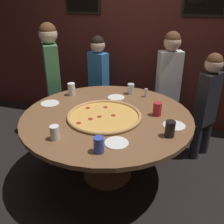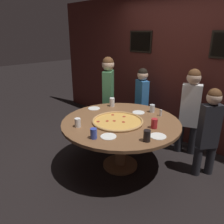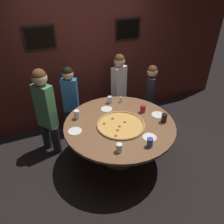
{
  "view_description": "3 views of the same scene",
  "coord_description": "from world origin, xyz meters",
  "views": [
    {
      "loc": [
        0.69,
        -2.09,
        1.83
      ],
      "look_at": [
        0.08,
        -0.1,
        0.83
      ],
      "focal_mm": 40.0,
      "sensor_mm": 36.0,
      "label": 1
    },
    {
      "loc": [
        1.94,
        -2.1,
        1.93
      ],
      "look_at": [
        -0.11,
        -0.07,
        0.86
      ],
      "focal_mm": 35.0,
      "sensor_mm": 36.0,
      "label": 2
    },
    {
      "loc": [
        -1.16,
        -2.4,
        2.67
      ],
      "look_at": [
        -0.11,
        0.02,
        0.95
      ],
      "focal_mm": 35.0,
      "sensor_mm": 36.0,
      "label": 3
    }
  ],
  "objects": [
    {
      "name": "ground_plane",
      "position": [
        0.0,
        0.0,
        0.0
      ],
      "size": [
        24.0,
        24.0,
        0.0
      ],
      "primitive_type": "plane",
      "color": "black"
    },
    {
      "name": "back_wall",
      "position": [
        0.0,
        1.44,
        1.3
      ],
      "size": [
        6.4,
        0.08,
        2.6
      ],
      "color": "#4C1E19",
      "rests_on": "ground_plane"
    },
    {
      "name": "dining_table",
      "position": [
        0.0,
        0.0,
        0.62
      ],
      "size": [
        1.67,
        1.67,
        0.74
      ],
      "color": "brown",
      "rests_on": "ground_plane"
    },
    {
      "name": "giant_pizza",
      "position": [
        -0.01,
        -0.06,
        0.75
      ],
      "size": [
        0.72,
        0.72,
        0.03
      ],
      "color": "#E5A84C",
      "rests_on": "dining_table"
    },
    {
      "name": "drink_cup_beside_pizza",
      "position": [
        0.14,
        -0.62,
        0.8
      ],
      "size": [
        0.08,
        0.08,
        0.13
      ],
      "primitive_type": "cylinder",
      "color": "#384CB7",
      "rests_on": "dining_table"
    },
    {
      "name": "drink_cup_front_edge",
      "position": [
        0.63,
        -0.24,
        0.81
      ],
      "size": [
        0.08,
        0.08,
        0.14
      ],
      "primitive_type": "cylinder",
      "color": "black",
      "rests_on": "dining_table"
    },
    {
      "name": "drink_cup_near_left",
      "position": [
        -0.26,
        -0.55,
        0.8
      ],
      "size": [
        0.08,
        0.08,
        0.12
      ],
      "primitive_type": "cylinder",
      "color": "white",
      "rests_on": "dining_table"
    },
    {
      "name": "drink_cup_centre_back",
      "position": [
        -0.55,
        0.37,
        0.81
      ],
      "size": [
        0.08,
        0.08,
        0.14
      ],
      "primitive_type": "cylinder",
      "color": "white",
      "rests_on": "dining_table"
    },
    {
      "name": "drink_cup_far_left",
      "position": [
        0.47,
        0.13,
        0.81
      ],
      "size": [
        0.08,
        0.08,
        0.13
      ],
      "primitive_type": "cylinder",
      "color": "#B22328",
      "rests_on": "dining_table"
    },
    {
      "name": "drink_cup_by_shaker",
      "position": [
        0.1,
        0.61,
        0.8
      ],
      "size": [
        0.08,
        0.08,
        0.12
      ],
      "primitive_type": "cylinder",
      "color": "silver",
      "rests_on": "dining_table"
    },
    {
      "name": "white_plate_left_side",
      "position": [
        -0.67,
        0.07,
        0.74
      ],
      "size": [
        0.2,
        0.2,
        0.01
      ],
      "primitive_type": "cylinder",
      "color": "white",
      "rests_on": "dining_table"
    },
    {
      "name": "white_plate_beside_cup",
      "position": [
        -0.03,
        0.44,
        0.74
      ],
      "size": [
        0.19,
        0.19,
        0.01
      ],
      "primitive_type": "cylinder",
      "color": "white",
      "rests_on": "dining_table"
    },
    {
      "name": "white_plate_right_side",
      "position": [
        0.23,
        -0.47,
        0.74
      ],
      "size": [
        0.19,
        0.19,
        0.01
      ],
      "primitive_type": "cylinder",
      "color": "white",
      "rests_on": "dining_table"
    },
    {
      "name": "white_plate_near_front",
      "position": [
        0.65,
        -0.04,
        0.74
      ],
      "size": [
        0.2,
        0.2,
        0.01
      ],
      "primitive_type": "cylinder",
      "color": "white",
      "rests_on": "dining_table"
    },
    {
      "name": "condiment_shaker",
      "position": [
        0.29,
        0.57,
        0.79
      ],
      "size": [
        0.04,
        0.04,
        0.1
      ],
      "color": "silver",
      "rests_on": "dining_table"
    },
    {
      "name": "diner_side_left",
      "position": [
        -0.48,
        1.09,
        0.74
      ],
      "size": [
        0.35,
        0.24,
        1.31
      ],
      "rotation": [
        0.0,
        0.0,
        2.73
      ],
      "color": "#232328",
      "rests_on": "ground_plane"
    },
    {
      "name": "diner_side_right",
      "position": [
        0.97,
        0.69,
        0.72
      ],
      "size": [
        0.28,
        0.32,
        1.26
      ],
      "rotation": [
        0.0,
        0.0,
        -2.19
      ],
      "color": "#232328",
      "rests_on": "ground_plane"
    },
    {
      "name": "diner_far_right",
      "position": [
        0.49,
        1.08,
        0.8
      ],
      "size": [
        0.37,
        0.26,
        1.41
      ],
      "rotation": [
        0.0,
        0.0,
        -2.72
      ],
      "color": "#232328",
      "rests_on": "ground_plane"
    },
    {
      "name": "diner_far_left",
      "position": [
        -0.97,
        0.69,
        0.85
      ],
      "size": [
        0.33,
        0.38,
        1.51
      ],
      "rotation": [
        0.0,
        0.0,
        2.19
      ],
      "color": "#232328",
      "rests_on": "ground_plane"
    }
  ]
}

